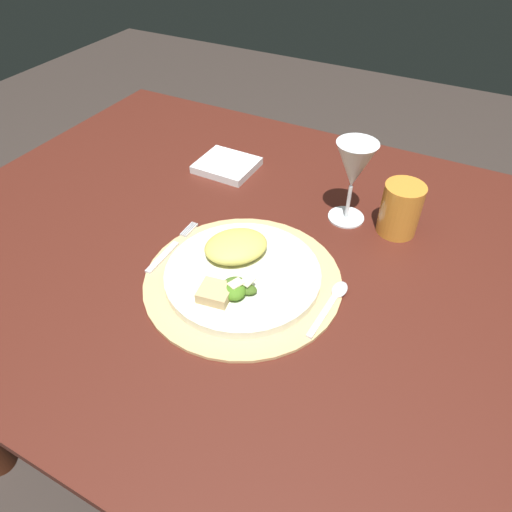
{
  "coord_description": "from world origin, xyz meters",
  "views": [
    {
      "loc": [
        0.26,
        -0.6,
        1.31
      ],
      "look_at": [
        -0.03,
        -0.05,
        0.75
      ],
      "focal_mm": 32.32,
      "sensor_mm": 36.0,
      "label": 1
    }
  ],
  "objects_px": {
    "spoon": "(333,299)",
    "wine_glass": "(354,168)",
    "napkin": "(227,165)",
    "dining_table": "(278,310)",
    "fork": "(170,249)",
    "amber_tumbler": "(400,209)",
    "dinner_plate": "(243,275)"
  },
  "relations": [
    {
      "from": "dining_table",
      "to": "dinner_plate",
      "type": "relative_size",
      "value": 5.33
    },
    {
      "from": "spoon",
      "to": "napkin",
      "type": "xyz_separation_m",
      "value": [
        -0.38,
        0.29,
        0.0
      ]
    },
    {
      "from": "dining_table",
      "to": "napkin",
      "type": "distance_m",
      "value": 0.37
    },
    {
      "from": "amber_tumbler",
      "to": "napkin",
      "type": "bearing_deg",
      "value": 173.77
    },
    {
      "from": "amber_tumbler",
      "to": "wine_glass",
      "type": "bearing_deg",
      "value": -175.95
    },
    {
      "from": "dinner_plate",
      "to": "spoon",
      "type": "xyz_separation_m",
      "value": [
        0.16,
        0.03,
        -0.01
      ]
    },
    {
      "from": "dinner_plate",
      "to": "spoon",
      "type": "relative_size",
      "value": 1.94
    },
    {
      "from": "spoon",
      "to": "wine_glass",
      "type": "xyz_separation_m",
      "value": [
        -0.06,
        0.24,
        0.11
      ]
    },
    {
      "from": "dinner_plate",
      "to": "amber_tumbler",
      "type": "bearing_deg",
      "value": 53.15
    },
    {
      "from": "fork",
      "to": "amber_tumbler",
      "type": "relative_size",
      "value": 1.52
    },
    {
      "from": "fork",
      "to": "wine_glass",
      "type": "xyz_separation_m",
      "value": [
        0.26,
        0.26,
        0.11
      ]
    },
    {
      "from": "wine_glass",
      "to": "amber_tumbler",
      "type": "height_order",
      "value": "wine_glass"
    },
    {
      "from": "dining_table",
      "to": "dinner_plate",
      "type": "height_order",
      "value": "dinner_plate"
    },
    {
      "from": "spoon",
      "to": "amber_tumbler",
      "type": "xyz_separation_m",
      "value": [
        0.04,
        0.24,
        0.04
      ]
    },
    {
      "from": "napkin",
      "to": "amber_tumbler",
      "type": "xyz_separation_m",
      "value": [
        0.42,
        -0.05,
        0.04
      ]
    },
    {
      "from": "spoon",
      "to": "dinner_plate",
      "type": "bearing_deg",
      "value": -170.7
    },
    {
      "from": "dining_table",
      "to": "napkin",
      "type": "bearing_deg",
      "value": 138.64
    },
    {
      "from": "dining_table",
      "to": "spoon",
      "type": "distance_m",
      "value": 0.23
    },
    {
      "from": "dining_table",
      "to": "wine_glass",
      "type": "relative_size",
      "value": 8.5
    },
    {
      "from": "dinner_plate",
      "to": "wine_glass",
      "type": "relative_size",
      "value": 1.59
    },
    {
      "from": "dining_table",
      "to": "napkin",
      "type": "xyz_separation_m",
      "value": [
        -0.25,
        0.22,
        0.17
      ]
    },
    {
      "from": "dining_table",
      "to": "dinner_plate",
      "type": "bearing_deg",
      "value": -106.5
    },
    {
      "from": "spoon",
      "to": "amber_tumbler",
      "type": "bearing_deg",
      "value": 80.34
    },
    {
      "from": "dining_table",
      "to": "wine_glass",
      "type": "height_order",
      "value": "wine_glass"
    },
    {
      "from": "wine_glass",
      "to": "fork",
      "type": "bearing_deg",
      "value": -135.01
    },
    {
      "from": "spoon",
      "to": "wine_glass",
      "type": "height_order",
      "value": "wine_glass"
    },
    {
      "from": "fork",
      "to": "spoon",
      "type": "height_order",
      "value": "spoon"
    },
    {
      "from": "fork",
      "to": "napkin",
      "type": "relative_size",
      "value": 1.21
    },
    {
      "from": "dinner_plate",
      "to": "amber_tumbler",
      "type": "xyz_separation_m",
      "value": [
        0.2,
        0.27,
        0.04
      ]
    },
    {
      "from": "dining_table",
      "to": "spoon",
      "type": "height_order",
      "value": "spoon"
    },
    {
      "from": "dinner_plate",
      "to": "spoon",
      "type": "bearing_deg",
      "value": 9.3
    },
    {
      "from": "napkin",
      "to": "wine_glass",
      "type": "bearing_deg",
      "value": -9.46
    }
  ]
}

